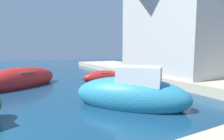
{
  "coord_description": "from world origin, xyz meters",
  "views": [
    {
      "loc": [
        2.06,
        -4.34,
        2.22
      ],
      "look_at": [
        9.42,
        9.86,
        0.46
      ],
      "focal_mm": 28.6,
      "sensor_mm": 36.0,
      "label": 1
    }
  ],
  "objects_px": {
    "moored_boat_5": "(131,94)",
    "waterfront_building_main": "(179,26)",
    "moored_boat_0": "(21,80)",
    "moored_boat_2": "(103,77)"
  },
  "relations": [
    {
      "from": "moored_boat_0",
      "to": "waterfront_building_main",
      "type": "height_order",
      "value": "waterfront_building_main"
    },
    {
      "from": "moored_boat_0",
      "to": "moored_boat_2",
      "type": "height_order",
      "value": "moored_boat_0"
    },
    {
      "from": "waterfront_building_main",
      "to": "moored_boat_5",
      "type": "bearing_deg",
      "value": -149.26
    },
    {
      "from": "moored_boat_2",
      "to": "moored_boat_5",
      "type": "distance_m",
      "value": 6.06
    },
    {
      "from": "moored_boat_0",
      "to": "moored_boat_2",
      "type": "relative_size",
      "value": 1.63
    },
    {
      "from": "moored_boat_2",
      "to": "moored_boat_0",
      "type": "bearing_deg",
      "value": 179.84
    },
    {
      "from": "moored_boat_5",
      "to": "waterfront_building_main",
      "type": "relative_size",
      "value": 0.58
    },
    {
      "from": "moored_boat_2",
      "to": "waterfront_building_main",
      "type": "xyz_separation_m",
      "value": [
        5.59,
        -1.65,
        3.77
      ]
    },
    {
      "from": "moored_boat_5",
      "to": "waterfront_building_main",
      "type": "bearing_deg",
      "value": -102.49
    },
    {
      "from": "moored_boat_2",
      "to": "moored_boat_5",
      "type": "height_order",
      "value": "moored_boat_5"
    }
  ]
}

